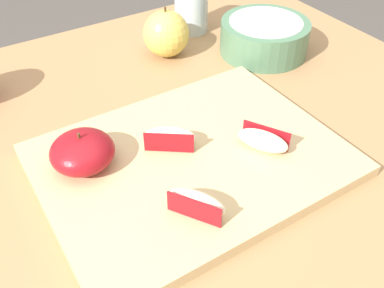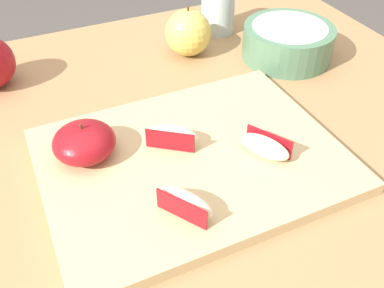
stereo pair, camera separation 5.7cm
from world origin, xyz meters
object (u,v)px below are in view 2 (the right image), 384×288
apple_half_skin_up (84,142)px  apple_wedge_front (172,135)px  apple_wedge_right (185,203)px  apple_wedge_back (265,146)px  whole_apple_golden (188,33)px  cutting_board (192,160)px  drinking_glass_water (218,7)px  ceramic_fruit_bowl (288,41)px

apple_half_skin_up → apple_wedge_front: 0.12m
apple_half_skin_up → apple_wedge_right: size_ratio=1.16×
apple_half_skin_up → apple_wedge_back: bearing=-24.8°
apple_half_skin_up → whole_apple_golden: bearing=41.9°
cutting_board → whole_apple_golden: size_ratio=4.22×
whole_apple_golden → drinking_glass_water: (0.10, 0.06, 0.01)m
drinking_glass_water → whole_apple_golden: bearing=-146.4°
cutting_board → ceramic_fruit_bowl: 0.35m
cutting_board → apple_half_skin_up: apple_half_skin_up is taller
whole_apple_golden → apple_wedge_front: bearing=-118.7°
cutting_board → apple_wedge_back: (0.09, -0.04, 0.02)m
cutting_board → apple_wedge_right: 0.10m
apple_wedge_front → drinking_glass_water: size_ratio=0.68×
drinking_glass_water → apple_wedge_back: bearing=-108.6°
apple_wedge_front → drinking_glass_water: bearing=53.6°
apple_wedge_back → drinking_glass_water: size_ratio=0.70×
apple_wedge_back → whole_apple_golden: (0.04, 0.33, 0.01)m
apple_wedge_right → drinking_glass_water: 0.51m
cutting_board → apple_wedge_back: 0.10m
apple_half_skin_up → apple_wedge_right: 0.17m
ceramic_fruit_bowl → cutting_board: bearing=-145.5°
apple_wedge_front → ceramic_fruit_bowl: ceramic_fruit_bowl is taller
cutting_board → apple_half_skin_up: size_ratio=4.77×
apple_wedge_front → drinking_glass_water: drinking_glass_water is taller
ceramic_fruit_bowl → drinking_glass_water: (-0.07, 0.15, 0.02)m
cutting_board → ceramic_fruit_bowl: ceramic_fruit_bowl is taller
drinking_glass_water → apple_wedge_front: bearing=-126.4°
cutting_board → ceramic_fruit_bowl: (0.29, 0.20, 0.02)m
apple_wedge_back → apple_half_skin_up: bearing=155.2°
apple_wedge_back → whole_apple_golden: size_ratio=0.77×
apple_wedge_back → ceramic_fruit_bowl: (0.20, 0.24, -0.00)m
ceramic_fruit_bowl → whole_apple_golden: bearing=151.0°
cutting_board → apple_wedge_right: (-0.05, -0.09, 0.02)m
apple_half_skin_up → whole_apple_golden: size_ratio=0.88×
apple_half_skin_up → drinking_glass_water: bearing=39.8°
apple_half_skin_up → ceramic_fruit_bowl: bearing=18.3°
apple_wedge_back → cutting_board: bearing=155.3°
apple_wedge_right → cutting_board: bearing=60.7°
cutting_board → apple_wedge_back: bearing=-24.7°
apple_wedge_front → ceramic_fruit_bowl: 0.35m
apple_wedge_back → apple_wedge_front: bearing=144.8°
cutting_board → apple_half_skin_up: bearing=155.1°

